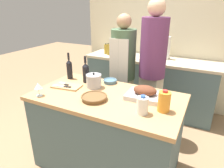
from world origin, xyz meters
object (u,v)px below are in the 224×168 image
object	(u,v)px
mixing_bowl	(110,81)
person_cook_aproned	(123,70)
person_cook_guest	(152,66)
roasting_pan	(145,93)
stand_mixer	(164,50)
juice_jug	(164,102)
wicker_basket	(94,97)
wine_bottle_dark	(69,69)
wine_glass_left	(38,86)
condiment_bottle_tall	(108,49)
wine_bottle_green	(86,72)
knife_paring	(64,84)
milk_jug	(142,105)
stock_pot	(94,81)
knife_chef	(63,86)
condiment_bottle_short	(106,49)
cutting_board	(67,86)

from	to	relation	value
mixing_bowl	person_cook_aproned	distance (m)	0.44
person_cook_aproned	person_cook_guest	bearing A→B (deg)	0.24
roasting_pan	stand_mixer	distance (m)	1.49
mixing_bowl	juice_jug	distance (m)	0.81
wicker_basket	wine_bottle_dark	world-z (taller)	wine_bottle_dark
wine_bottle_dark	wine_glass_left	xyz separation A→B (m)	(0.04, -0.54, -0.02)
condiment_bottle_tall	person_cook_guest	distance (m)	1.16
wine_bottle_green	wine_glass_left	xyz separation A→B (m)	(-0.21, -0.53, -0.02)
wine_bottle_green	knife_paring	xyz separation A→B (m)	(-0.16, -0.21, -0.10)
knife_paring	condiment_bottle_tall	xyz separation A→B (m)	(-0.18, 1.40, 0.11)
mixing_bowl	milk_jug	size ratio (longest dim) A/B	0.96
milk_jug	person_cook_guest	size ratio (longest dim) A/B	0.09
wine_bottle_dark	stand_mixer	size ratio (longest dim) A/B	0.91
stock_pot	condiment_bottle_tall	distance (m)	1.38
roasting_pan	knife_chef	world-z (taller)	roasting_pan
roasting_pan	person_cook_guest	world-z (taller)	person_cook_guest
wine_glass_left	condiment_bottle_tall	xyz separation A→B (m)	(-0.13, 1.72, 0.03)
juice_jug	person_cook_aproned	world-z (taller)	person_cook_aproned
roasting_pan	condiment_bottle_short	xyz separation A→B (m)	(-1.16, 1.35, 0.07)
cutting_board	milk_jug	world-z (taller)	milk_jug
wine_glass_left	cutting_board	bearing A→B (deg)	71.87
stock_pot	wine_bottle_green	distance (m)	0.19
mixing_bowl	milk_jug	distance (m)	0.75
condiment_bottle_tall	condiment_bottle_short	distance (m)	0.08
knife_paring	knife_chef	bearing A→B (deg)	-64.98
wicker_basket	stock_pot	world-z (taller)	stock_pot
wine_bottle_green	knife_chef	size ratio (longest dim) A/B	1.44
mixing_bowl	wine_glass_left	world-z (taller)	wine_glass_left
milk_jug	knife_paring	world-z (taller)	milk_jug
stock_pot	stand_mixer	distance (m)	1.52
mixing_bowl	person_cook_guest	world-z (taller)	person_cook_guest
milk_jug	wine_bottle_dark	size ratio (longest dim) A/B	0.52
milk_jug	wine_bottle_dark	xyz separation A→B (m)	(-1.07, 0.42, 0.05)
milk_jug	person_cook_guest	xyz separation A→B (m)	(-0.20, 0.95, 0.06)
mixing_bowl	knife_paring	xyz separation A→B (m)	(-0.42, -0.31, -0.00)
wine_bottle_dark	person_cook_aproned	xyz separation A→B (m)	(0.48, 0.52, -0.09)
stand_mixer	person_cook_guest	xyz separation A→B (m)	(0.05, -0.82, -0.05)
knife_chef	person_cook_aproned	size ratio (longest dim) A/B	0.13
juice_jug	person_cook_aproned	distance (m)	1.10
mixing_bowl	cutting_board	bearing A→B (deg)	-138.66
stand_mixer	wicker_basket	bearing A→B (deg)	-98.17
wicker_basket	wine_bottle_dark	distance (m)	0.69
person_cook_aproned	wine_glass_left	bearing A→B (deg)	-113.50
condiment_bottle_tall	stock_pot	bearing A→B (deg)	-68.75
juice_jug	condiment_bottle_short	bearing A→B (deg)	132.29
wine_glass_left	milk_jug	bearing A→B (deg)	7.13
stock_pot	milk_jug	size ratio (longest dim) A/B	1.02
roasting_pan	wicker_basket	size ratio (longest dim) A/B	1.42
stock_pot	juice_jug	distance (m)	0.83
juice_jug	condiment_bottle_tall	distance (m)	1.97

